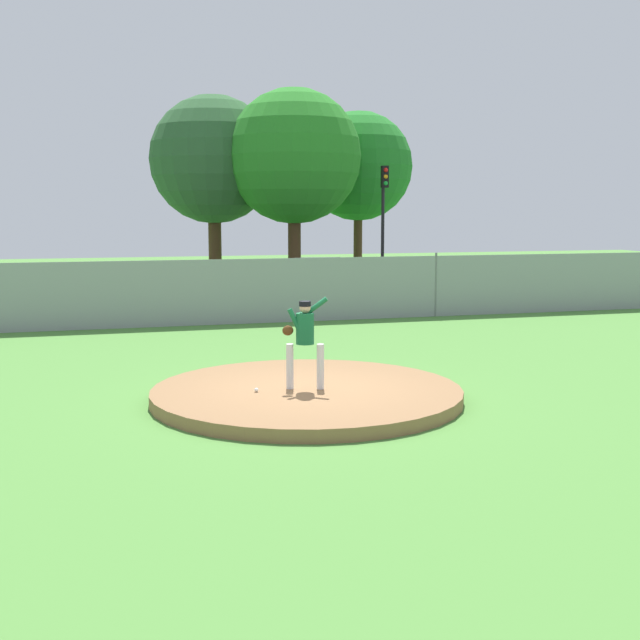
# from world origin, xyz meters

# --- Properties ---
(ground_plane) EXTENTS (80.00, 80.00, 0.00)m
(ground_plane) POSITION_xyz_m (0.00, 6.00, 0.00)
(ground_plane) COLOR #4C8438
(asphalt_strip) EXTENTS (44.00, 7.00, 0.01)m
(asphalt_strip) POSITION_xyz_m (0.00, 14.50, 0.00)
(asphalt_strip) COLOR #2B2B2D
(asphalt_strip) RESTS_ON ground_plane
(pitchers_mound) EXTENTS (5.57, 5.57, 0.22)m
(pitchers_mound) POSITION_xyz_m (0.00, 0.00, 0.11)
(pitchers_mound) COLOR olive
(pitchers_mound) RESTS_ON ground_plane
(pitcher_youth) EXTENTS (0.82, 0.32, 1.65)m
(pitcher_youth) POSITION_xyz_m (-0.06, -0.06, 1.20)
(pitcher_youth) COLOR silver
(pitcher_youth) RESTS_ON pitchers_mound
(baseball) EXTENTS (0.07, 0.07, 0.07)m
(baseball) POSITION_xyz_m (-0.94, -0.09, 0.26)
(baseball) COLOR white
(baseball) RESTS_ON pitchers_mound
(chainlink_fence) EXTENTS (34.52, 0.07, 2.04)m
(chainlink_fence) POSITION_xyz_m (0.00, 10.00, 0.97)
(chainlink_fence) COLOR gray
(chainlink_fence) RESTS_ON ground_plane
(parked_car_burgundy) EXTENTS (2.14, 4.49, 1.62)m
(parked_car_burgundy) POSITION_xyz_m (4.44, 14.33, 0.78)
(parked_car_burgundy) COLOR maroon
(parked_car_burgundy) RESTS_ON ground_plane
(parked_car_red) EXTENTS (2.15, 4.26, 1.56)m
(parked_car_red) POSITION_xyz_m (-2.64, 14.60, 0.75)
(parked_car_red) COLOR #A81919
(parked_car_red) RESTS_ON ground_plane
(traffic_cone_orange) EXTENTS (0.40, 0.40, 0.55)m
(traffic_cone_orange) POSITION_xyz_m (0.54, 14.78, 0.26)
(traffic_cone_orange) COLOR orange
(traffic_cone_orange) RESTS_ON asphalt_strip
(traffic_light_far) EXTENTS (0.28, 0.46, 5.21)m
(traffic_light_far) POSITION_xyz_m (8.16, 18.37, 3.54)
(traffic_light_far) COLOR black
(traffic_light_far) RESTS_ON ground_plane
(tree_leaning_west) EXTENTS (5.76, 5.76, 8.53)m
(tree_leaning_west) POSITION_xyz_m (1.76, 23.27, 5.63)
(tree_leaning_west) COLOR #4C331E
(tree_leaning_west) RESTS_ON ground_plane
(tree_bushy_near) EXTENTS (5.87, 5.87, 8.65)m
(tree_bushy_near) POSITION_xyz_m (4.97, 21.05, 5.69)
(tree_bushy_near) COLOR #4C331E
(tree_bushy_near) RESTS_ON ground_plane
(tree_slender_far) EXTENTS (5.16, 5.16, 8.03)m
(tree_slender_far) POSITION_xyz_m (8.65, 23.23, 5.44)
(tree_slender_far) COLOR #4C331E
(tree_slender_far) RESTS_ON ground_plane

